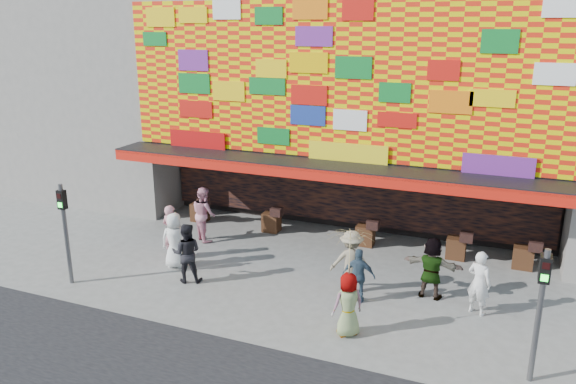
# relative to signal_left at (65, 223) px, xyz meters

# --- Properties ---
(ground) EXTENTS (90.00, 90.00, 0.00)m
(ground) POSITION_rel_signal_left_xyz_m (6.20, 1.50, -1.86)
(ground) COLOR slate
(ground) RESTS_ON ground
(shop_building) EXTENTS (15.20, 9.40, 10.00)m
(shop_building) POSITION_rel_signal_left_xyz_m (6.20, 9.68, 3.37)
(shop_building) COLOR gray
(shop_building) RESTS_ON ground
(neighbor_left) EXTENTS (11.00, 8.00, 12.00)m
(neighbor_left) POSITION_rel_signal_left_xyz_m (-6.80, 9.50, 4.14)
(neighbor_left) COLOR gray
(neighbor_left) RESTS_ON ground
(signal_left) EXTENTS (0.22, 0.20, 3.00)m
(signal_left) POSITION_rel_signal_left_xyz_m (0.00, 0.00, 0.00)
(signal_left) COLOR #59595B
(signal_left) RESTS_ON ground
(signal_right) EXTENTS (0.22, 0.20, 3.00)m
(signal_right) POSITION_rel_signal_left_xyz_m (12.40, 0.00, 0.00)
(signal_right) COLOR #59595B
(signal_right) RESTS_ON ground
(ped_a) EXTENTS (0.97, 0.76, 1.75)m
(ped_a) POSITION_rel_signal_left_xyz_m (2.21, 2.12, -0.98)
(ped_a) COLOR white
(ped_a) RESTS_ON ground
(ped_b) EXTENTS (0.71, 0.51, 1.79)m
(ped_b) POSITION_rel_signal_left_xyz_m (1.73, 2.66, -0.96)
(ped_b) COLOR #D18794
(ped_b) RESTS_ON ground
(ped_c) EXTENTS (1.06, 0.95, 1.78)m
(ped_c) POSITION_rel_signal_left_xyz_m (3.10, 1.39, -0.97)
(ped_c) COLOR black
(ped_c) RESTS_ON ground
(ped_d) EXTENTS (1.30, 0.95, 1.81)m
(ped_d) POSITION_rel_signal_left_xyz_m (7.70, 2.57, -0.96)
(ped_d) COLOR gray
(ped_d) RESTS_ON ground
(ped_e) EXTENTS (0.93, 0.46, 1.53)m
(ped_e) POSITION_rel_signal_left_xyz_m (8.07, 2.04, -1.09)
(ped_e) COLOR #364C5F
(ped_e) RESTS_ON ground
(ped_f) EXTENTS (1.66, 0.64, 1.75)m
(ped_f) POSITION_rel_signal_left_xyz_m (9.84, 3.05, -0.98)
(ped_f) COLOR gray
(ped_f) RESTS_ON ground
(ped_g) EXTENTS (0.93, 0.91, 1.61)m
(ped_g) POSITION_rel_signal_left_xyz_m (8.28, 0.30, -1.05)
(ped_g) COLOR gray
(ped_g) RESTS_ON ground
(ped_h) EXTENTS (0.75, 0.63, 1.74)m
(ped_h) POSITION_rel_signal_left_xyz_m (11.11, 2.59, -0.99)
(ped_h) COLOR silver
(ped_h) RESTS_ON ground
(ped_i) EXTENTS (1.17, 1.13, 1.90)m
(ped_i) POSITION_rel_signal_left_xyz_m (1.87, 4.48, -0.91)
(ped_i) COLOR pink
(ped_i) RESTS_ON ground
(parasol) EXTENTS (1.48, 1.49, 1.97)m
(parasol) POSITION_rel_signal_left_xyz_m (8.28, 0.30, 0.35)
(parasol) COLOR #F8EA9C
(parasol) RESTS_ON ground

